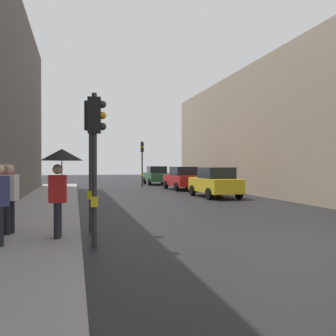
{
  "coord_description": "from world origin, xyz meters",
  "views": [
    {
      "loc": [
        -5.45,
        -8.1,
        1.92
      ],
      "look_at": [
        -0.33,
        11.67,
        1.73
      ],
      "focal_mm": 38.47,
      "sensor_mm": 36.0,
      "label": 1
    }
  ],
  "objects_px": {
    "pedestrian_with_umbrella": "(61,168)",
    "pedestrian_in_red_jacket": "(6,193)",
    "traffic_light_near_left": "(95,141)",
    "car_green_estate": "(156,175)",
    "traffic_light_far_median": "(142,155)",
    "car_yellow_taxi": "(215,182)",
    "traffic_light_near_right": "(92,139)",
    "car_red_sedan": "(182,178)",
    "pedestrian_with_black_backpack": "(8,195)"
  },
  "relations": [
    {
      "from": "pedestrian_with_black_backpack",
      "to": "pedestrian_in_red_jacket",
      "type": "height_order",
      "value": "same"
    },
    {
      "from": "pedestrian_with_umbrella",
      "to": "pedestrian_with_black_backpack",
      "type": "distance_m",
      "value": 1.69
    },
    {
      "from": "traffic_light_near_left",
      "to": "car_yellow_taxi",
      "type": "relative_size",
      "value": 0.85
    },
    {
      "from": "car_red_sedan",
      "to": "car_yellow_taxi",
      "type": "relative_size",
      "value": 1.01
    },
    {
      "from": "traffic_light_near_right",
      "to": "car_red_sedan",
      "type": "bearing_deg",
      "value": 64.66
    },
    {
      "from": "traffic_light_far_median",
      "to": "traffic_light_near_right",
      "type": "bearing_deg",
      "value": -104.3
    },
    {
      "from": "car_green_estate",
      "to": "car_yellow_taxi",
      "type": "xyz_separation_m",
      "value": [
        0.36,
        -14.17,
        0.0
      ]
    },
    {
      "from": "traffic_light_near_left",
      "to": "pedestrian_with_umbrella",
      "type": "bearing_deg",
      "value": 152.59
    },
    {
      "from": "traffic_light_near_left",
      "to": "traffic_light_far_median",
      "type": "relative_size",
      "value": 0.91
    },
    {
      "from": "traffic_light_near_right",
      "to": "pedestrian_with_black_backpack",
      "type": "height_order",
      "value": "traffic_light_near_right"
    },
    {
      "from": "car_red_sedan",
      "to": "traffic_light_near_left",
      "type": "bearing_deg",
      "value": -112.92
    },
    {
      "from": "car_yellow_taxi",
      "to": "traffic_light_near_right",
      "type": "bearing_deg",
      "value": -129.02
    },
    {
      "from": "traffic_light_near_right",
      "to": "pedestrian_with_umbrella",
      "type": "distance_m",
      "value": 1.86
    },
    {
      "from": "traffic_light_far_median",
      "to": "car_yellow_taxi",
      "type": "height_order",
      "value": "traffic_light_far_median"
    },
    {
      "from": "pedestrian_with_black_backpack",
      "to": "traffic_light_near_left",
      "type": "bearing_deg",
      "value": -30.07
    },
    {
      "from": "pedestrian_with_umbrella",
      "to": "pedestrian_in_red_jacket",
      "type": "xyz_separation_m",
      "value": [
        -1.56,
        1.96,
        -0.71
      ]
    },
    {
      "from": "traffic_light_near_right",
      "to": "pedestrian_with_black_backpack",
      "type": "relative_size",
      "value": 2.17
    },
    {
      "from": "traffic_light_near_left",
      "to": "traffic_light_far_median",
      "type": "height_order",
      "value": "traffic_light_far_median"
    },
    {
      "from": "pedestrian_with_umbrella",
      "to": "pedestrian_in_red_jacket",
      "type": "height_order",
      "value": "pedestrian_with_umbrella"
    },
    {
      "from": "traffic_light_far_median",
      "to": "pedestrian_with_black_backpack",
      "type": "distance_m",
      "value": 22.49
    },
    {
      "from": "car_yellow_taxi",
      "to": "car_red_sedan",
      "type": "bearing_deg",
      "value": 90.23
    },
    {
      "from": "traffic_light_far_median",
      "to": "car_red_sedan",
      "type": "relative_size",
      "value": 0.93
    },
    {
      "from": "pedestrian_with_black_backpack",
      "to": "pedestrian_with_umbrella",
      "type": "bearing_deg",
      "value": -31.61
    },
    {
      "from": "pedestrian_with_black_backpack",
      "to": "car_green_estate",
      "type": "bearing_deg",
      "value": 68.97
    },
    {
      "from": "car_green_estate",
      "to": "pedestrian_in_red_jacket",
      "type": "bearing_deg",
      "value": -112.51
    },
    {
      "from": "traffic_light_near_right",
      "to": "car_green_estate",
      "type": "relative_size",
      "value": 0.91
    },
    {
      "from": "traffic_light_far_median",
      "to": "car_green_estate",
      "type": "height_order",
      "value": "traffic_light_far_median"
    },
    {
      "from": "traffic_light_near_left",
      "to": "pedestrian_in_red_jacket",
      "type": "height_order",
      "value": "traffic_light_near_left"
    },
    {
      "from": "car_green_estate",
      "to": "pedestrian_in_red_jacket",
      "type": "xyz_separation_m",
      "value": [
        -9.5,
        -22.93,
        0.25
      ]
    },
    {
      "from": "car_green_estate",
      "to": "pedestrian_in_red_jacket",
      "type": "relative_size",
      "value": 2.39
    },
    {
      "from": "traffic_light_far_median",
      "to": "pedestrian_with_umbrella",
      "type": "height_order",
      "value": "traffic_light_far_median"
    },
    {
      "from": "traffic_light_near_left",
      "to": "pedestrian_with_umbrella",
      "type": "relative_size",
      "value": 1.68
    },
    {
      "from": "car_green_estate",
      "to": "pedestrian_with_umbrella",
      "type": "distance_m",
      "value": 26.14
    },
    {
      "from": "traffic_light_near_left",
      "to": "pedestrian_in_red_jacket",
      "type": "relative_size",
      "value": 2.03
    },
    {
      "from": "car_green_estate",
      "to": "traffic_light_far_median",
      "type": "bearing_deg",
      "value": -123.45
    },
    {
      "from": "car_green_estate",
      "to": "pedestrian_with_umbrella",
      "type": "relative_size",
      "value": 1.98
    },
    {
      "from": "traffic_light_near_left",
      "to": "traffic_light_far_median",
      "type": "xyz_separation_m",
      "value": [
        5.23,
        22.42,
        0.25
      ]
    },
    {
      "from": "traffic_light_near_left",
      "to": "pedestrian_with_black_backpack",
      "type": "bearing_deg",
      "value": 149.93
    },
    {
      "from": "car_yellow_taxi",
      "to": "pedestrian_with_umbrella",
      "type": "xyz_separation_m",
      "value": [
        -8.3,
        -10.72,
        0.96
      ]
    },
    {
      "from": "traffic_light_far_median",
      "to": "car_yellow_taxi",
      "type": "bearing_deg",
      "value": -78.67
    },
    {
      "from": "traffic_light_near_left",
      "to": "car_red_sedan",
      "type": "bearing_deg",
      "value": 67.08
    },
    {
      "from": "traffic_light_near_left",
      "to": "traffic_light_far_median",
      "type": "bearing_deg",
      "value": 76.87
    },
    {
      "from": "traffic_light_near_right",
      "to": "car_green_estate",
      "type": "distance_m",
      "value": 24.55
    },
    {
      "from": "traffic_light_near_right",
      "to": "pedestrian_in_red_jacket",
      "type": "distance_m",
      "value": 2.85
    },
    {
      "from": "car_red_sedan",
      "to": "pedestrian_with_umbrella",
      "type": "xyz_separation_m",
      "value": [
        -8.27,
        -17.24,
        0.96
      ]
    },
    {
      "from": "car_green_estate",
      "to": "pedestrian_with_umbrella",
      "type": "height_order",
      "value": "pedestrian_with_umbrella"
    },
    {
      "from": "car_red_sedan",
      "to": "car_yellow_taxi",
      "type": "height_order",
      "value": "same"
    },
    {
      "from": "car_yellow_taxi",
      "to": "pedestrian_in_red_jacket",
      "type": "bearing_deg",
      "value": -138.38
    },
    {
      "from": "traffic_light_near_left",
      "to": "car_red_sedan",
      "type": "relative_size",
      "value": 0.84
    },
    {
      "from": "traffic_light_near_left",
      "to": "pedestrian_with_umbrella",
      "type": "xyz_separation_m",
      "value": [
        -0.8,
        0.42,
        -0.64
      ]
    }
  ]
}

